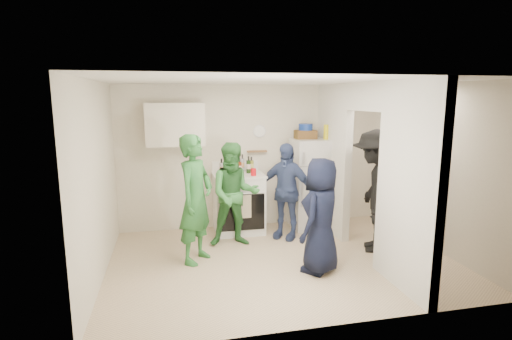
# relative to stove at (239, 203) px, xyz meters

# --- Properties ---
(floor) EXTENTS (4.80, 4.80, 0.00)m
(floor) POSITION_rel_stove_xyz_m (0.39, -1.37, -0.51)
(floor) COLOR beige
(floor) RESTS_ON ground
(wall_back) EXTENTS (4.80, 0.00, 4.80)m
(wall_back) POSITION_rel_stove_xyz_m (0.39, 0.33, 0.74)
(wall_back) COLOR silver
(wall_back) RESTS_ON floor
(wall_front) EXTENTS (4.80, 0.00, 4.80)m
(wall_front) POSITION_rel_stove_xyz_m (0.39, -3.07, 0.74)
(wall_front) COLOR silver
(wall_front) RESTS_ON floor
(wall_left) EXTENTS (0.00, 3.40, 3.40)m
(wall_left) POSITION_rel_stove_xyz_m (-2.01, -1.37, 0.74)
(wall_left) COLOR silver
(wall_left) RESTS_ON floor
(wall_right) EXTENTS (0.00, 3.40, 3.40)m
(wall_right) POSITION_rel_stove_xyz_m (2.79, -1.37, 0.74)
(wall_right) COLOR silver
(wall_right) RESTS_ON floor
(ceiling) EXTENTS (4.80, 4.80, 0.00)m
(ceiling) POSITION_rel_stove_xyz_m (0.39, -1.37, 1.99)
(ceiling) COLOR white
(ceiling) RESTS_ON wall_back
(partition_pier_back) EXTENTS (0.12, 1.20, 2.50)m
(partition_pier_back) POSITION_rel_stove_xyz_m (1.59, -0.27, 0.74)
(partition_pier_back) COLOR silver
(partition_pier_back) RESTS_ON floor
(partition_pier_front) EXTENTS (0.12, 1.20, 2.50)m
(partition_pier_front) POSITION_rel_stove_xyz_m (1.59, -2.47, 0.74)
(partition_pier_front) COLOR silver
(partition_pier_front) RESTS_ON floor
(partition_header) EXTENTS (0.12, 1.00, 0.40)m
(partition_header) POSITION_rel_stove_xyz_m (1.59, -1.37, 1.79)
(partition_header) COLOR silver
(partition_header) RESTS_ON partition_pier_back
(stove) EXTENTS (0.85, 0.71, 1.01)m
(stove) POSITION_rel_stove_xyz_m (0.00, 0.00, 0.00)
(stove) COLOR white
(stove) RESTS_ON floor
(upper_cabinet) EXTENTS (0.95, 0.34, 0.70)m
(upper_cabinet) POSITION_rel_stove_xyz_m (-1.01, 0.15, 1.34)
(upper_cabinet) COLOR silver
(upper_cabinet) RESTS_ON wall_back
(fridge) EXTENTS (0.65, 0.63, 1.58)m
(fridge) POSITION_rel_stove_xyz_m (1.29, -0.03, 0.28)
(fridge) COLOR silver
(fridge) RESTS_ON floor
(wicker_basket) EXTENTS (0.35, 0.25, 0.15)m
(wicker_basket) POSITION_rel_stove_xyz_m (1.19, 0.02, 1.15)
(wicker_basket) COLOR brown
(wicker_basket) RESTS_ON fridge
(blue_bowl) EXTENTS (0.24, 0.24, 0.11)m
(blue_bowl) POSITION_rel_stove_xyz_m (1.19, 0.02, 1.28)
(blue_bowl) COLOR navy
(blue_bowl) RESTS_ON wicker_basket
(yellow_cup_stack_top) EXTENTS (0.09, 0.09, 0.25)m
(yellow_cup_stack_top) POSITION_rel_stove_xyz_m (1.51, -0.13, 1.20)
(yellow_cup_stack_top) COLOR yellow
(yellow_cup_stack_top) RESTS_ON fridge
(wall_clock) EXTENTS (0.22, 0.02, 0.22)m
(wall_clock) POSITION_rel_stove_xyz_m (0.44, 0.31, 1.19)
(wall_clock) COLOR white
(wall_clock) RESTS_ON wall_back
(spice_shelf) EXTENTS (0.35, 0.08, 0.03)m
(spice_shelf) POSITION_rel_stove_xyz_m (0.39, 0.28, 0.84)
(spice_shelf) COLOR olive
(spice_shelf) RESTS_ON wall_back
(nook_window) EXTENTS (0.03, 0.70, 0.80)m
(nook_window) POSITION_rel_stove_xyz_m (2.77, -1.17, 1.14)
(nook_window) COLOR black
(nook_window) RESTS_ON wall_right
(nook_window_frame) EXTENTS (0.04, 0.76, 0.86)m
(nook_window_frame) POSITION_rel_stove_xyz_m (2.75, -1.17, 1.14)
(nook_window_frame) COLOR white
(nook_window_frame) RESTS_ON wall_right
(nook_valance) EXTENTS (0.04, 0.82, 0.18)m
(nook_valance) POSITION_rel_stove_xyz_m (2.73, -1.17, 1.49)
(nook_valance) COLOR white
(nook_valance) RESTS_ON wall_right
(yellow_cup_stack_stove) EXTENTS (0.09, 0.09, 0.25)m
(yellow_cup_stack_stove) POSITION_rel_stove_xyz_m (-0.12, -0.22, 0.63)
(yellow_cup_stack_stove) COLOR yellow
(yellow_cup_stack_stove) RESTS_ON stove
(red_cup) EXTENTS (0.09, 0.09, 0.12)m
(red_cup) POSITION_rel_stove_xyz_m (0.22, -0.20, 0.57)
(red_cup) COLOR red
(red_cup) RESTS_ON stove
(person_green_left) EXTENTS (0.73, 0.78, 1.80)m
(person_green_left) POSITION_rel_stove_xyz_m (-0.79, -1.11, 0.39)
(person_green_left) COLOR #2E752F
(person_green_left) RESTS_ON floor
(person_green_center) EXTENTS (0.83, 0.66, 1.62)m
(person_green_center) POSITION_rel_stove_xyz_m (-0.17, -0.61, 0.30)
(person_green_center) COLOR #3B863F
(person_green_center) RESTS_ON floor
(person_denim) EXTENTS (0.96, 0.88, 1.57)m
(person_denim) POSITION_rel_stove_xyz_m (0.70, -0.46, 0.28)
(person_denim) COLOR #344873
(person_denim) RESTS_ON floor
(person_navy) EXTENTS (0.87, 0.87, 1.53)m
(person_navy) POSITION_rel_stove_xyz_m (0.78, -1.80, 0.26)
(person_navy) COLOR black
(person_navy) RESTS_ON floor
(person_nook) EXTENTS (1.08, 1.35, 1.83)m
(person_nook) POSITION_rel_stove_xyz_m (1.84, -1.25, 0.41)
(person_nook) COLOR black
(person_nook) RESTS_ON floor
(bottle_a) EXTENTS (0.06, 0.06, 0.24)m
(bottle_a) POSITION_rel_stove_xyz_m (-0.27, 0.13, 0.63)
(bottle_a) COLOR olive
(bottle_a) RESTS_ON stove
(bottle_b) EXTENTS (0.06, 0.06, 0.32)m
(bottle_b) POSITION_rel_stove_xyz_m (-0.19, -0.10, 0.67)
(bottle_b) COLOR #194C1C
(bottle_b) RESTS_ON stove
(bottle_c) EXTENTS (0.08, 0.08, 0.33)m
(bottle_c) POSITION_rel_stove_xyz_m (-0.08, 0.15, 0.67)
(bottle_c) COLOR #B6B9C5
(bottle_c) RESTS_ON stove
(bottle_d) EXTENTS (0.07, 0.07, 0.29)m
(bottle_d) POSITION_rel_stove_xyz_m (0.01, -0.06, 0.65)
(bottle_d) COLOR maroon
(bottle_d) RESTS_ON stove
(bottle_e) EXTENTS (0.06, 0.06, 0.30)m
(bottle_e) POSITION_rel_stove_xyz_m (0.11, 0.19, 0.66)
(bottle_e) COLOR #999EA9
(bottle_e) RESTS_ON stove
(bottle_f) EXTENTS (0.07, 0.07, 0.29)m
(bottle_f) POSITION_rel_stove_xyz_m (0.18, 0.03, 0.65)
(bottle_f) COLOR #1A3312
(bottle_f) RESTS_ON stove
(bottle_g) EXTENTS (0.08, 0.08, 0.26)m
(bottle_g) POSITION_rel_stove_xyz_m (0.26, 0.16, 0.64)
(bottle_g) COLOR olive
(bottle_g) RESTS_ON stove
(bottle_h) EXTENTS (0.07, 0.07, 0.29)m
(bottle_h) POSITION_rel_stove_xyz_m (-0.30, -0.12, 0.65)
(bottle_h) COLOR silver
(bottle_h) RESTS_ON stove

